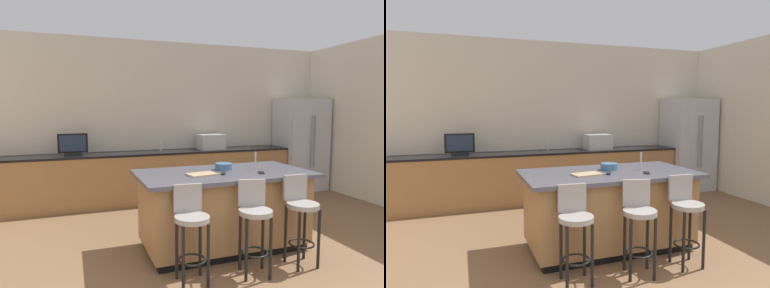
% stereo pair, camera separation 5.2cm
% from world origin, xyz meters
% --- Properties ---
extents(wall_back, '(7.58, 0.12, 2.96)m').
position_xyz_m(wall_back, '(0.00, 5.00, 1.48)').
color(wall_back, beige).
rests_on(wall_back, ground_plane).
extents(counter_back, '(5.30, 0.62, 0.92)m').
position_xyz_m(counter_back, '(-0.10, 4.62, 0.46)').
color(counter_back, '#9E7042').
rests_on(counter_back, ground_plane).
extents(kitchen_island, '(2.08, 1.08, 0.94)m').
position_xyz_m(kitchen_island, '(0.17, 2.27, 0.48)').
color(kitchen_island, black).
rests_on(kitchen_island, ground_plane).
extents(refrigerator, '(0.93, 0.79, 1.90)m').
position_xyz_m(refrigerator, '(3.02, 4.54, 0.95)').
color(refrigerator, '#B7BABF').
rests_on(refrigerator, ground_plane).
extents(microwave, '(0.48, 0.36, 0.29)m').
position_xyz_m(microwave, '(1.00, 4.62, 1.06)').
color(microwave, '#B7BABF').
rests_on(microwave, counter_back).
extents(tv_monitor, '(0.48, 0.16, 0.37)m').
position_xyz_m(tv_monitor, '(-1.52, 4.56, 1.09)').
color(tv_monitor, black).
rests_on(tv_monitor, counter_back).
extents(sink_faucet_back, '(0.02, 0.02, 0.24)m').
position_xyz_m(sink_faucet_back, '(0.02, 4.72, 1.04)').
color(sink_faucet_back, '#B2B2B7').
rests_on(sink_faucet_back, counter_back).
extents(sink_faucet_island, '(0.02, 0.02, 0.22)m').
position_xyz_m(sink_faucet_island, '(0.61, 2.27, 1.05)').
color(sink_faucet_island, '#B2B2B7').
rests_on(sink_faucet_island, kitchen_island).
extents(bar_stool_left, '(0.34, 0.34, 0.95)m').
position_xyz_m(bar_stool_left, '(-0.48, 1.61, 0.57)').
color(bar_stool_left, gray).
rests_on(bar_stool_left, ground_plane).
extents(bar_stool_center, '(0.35, 0.37, 0.96)m').
position_xyz_m(bar_stool_center, '(0.18, 1.55, 0.58)').
color(bar_stool_center, gray).
rests_on(bar_stool_center, ground_plane).
extents(bar_stool_right, '(0.34, 0.34, 0.97)m').
position_xyz_m(bar_stool_right, '(0.76, 1.57, 0.58)').
color(bar_stool_right, gray).
rests_on(bar_stool_right, ground_plane).
extents(fruit_bowl, '(0.21, 0.21, 0.08)m').
position_xyz_m(fruit_bowl, '(0.23, 2.41, 0.98)').
color(fruit_bowl, '#3F668C').
rests_on(fruit_bowl, kitchen_island).
extents(cell_phone, '(0.13, 0.17, 0.01)m').
position_xyz_m(cell_phone, '(0.56, 2.05, 0.94)').
color(cell_phone, black).
rests_on(cell_phone, kitchen_island).
extents(tv_remote, '(0.12, 0.17, 0.02)m').
position_xyz_m(tv_remote, '(0.12, 2.16, 0.95)').
color(tv_remote, black).
rests_on(tv_remote, kitchen_island).
extents(cutting_board, '(0.36, 0.26, 0.02)m').
position_xyz_m(cutting_board, '(-0.15, 2.17, 0.95)').
color(cutting_board, tan).
rests_on(cutting_board, kitchen_island).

